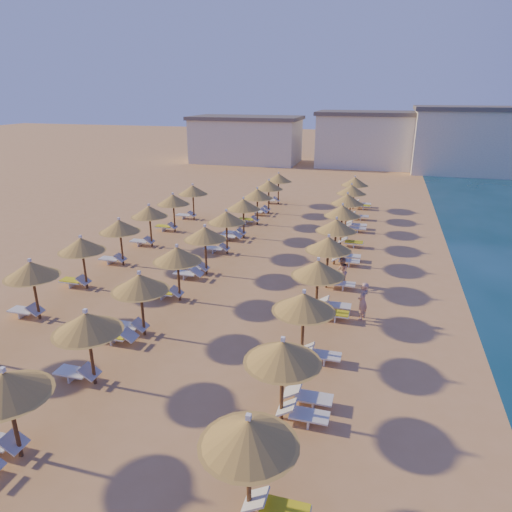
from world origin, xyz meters
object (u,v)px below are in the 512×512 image
(parasol_row_east, at_px, (328,245))
(beachgoer_b, at_px, (342,272))
(beachgoer_a, at_px, (363,301))
(parasol_row_west, at_px, (205,234))

(parasol_row_east, bearing_deg, beachgoer_b, 36.15)
(parasol_row_east, distance_m, beachgoer_a, 4.01)
(parasol_row_west, relative_size, beachgoer_a, 21.38)
(parasol_row_east, relative_size, parasol_row_west, 1.00)
(parasol_row_east, relative_size, beachgoer_b, 24.54)
(parasol_row_west, distance_m, beachgoer_b, 7.73)
(parasol_row_east, height_order, parasol_row_west, same)
(parasol_row_west, relative_size, beachgoer_b, 24.54)
(parasol_row_west, bearing_deg, beachgoer_a, -19.44)
(parasol_row_west, bearing_deg, parasol_row_east, 0.00)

